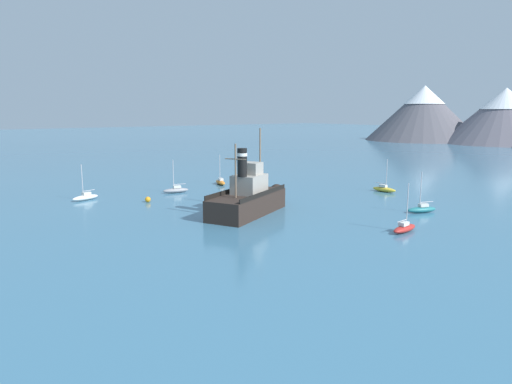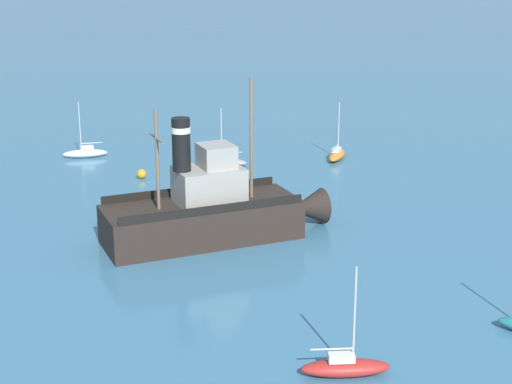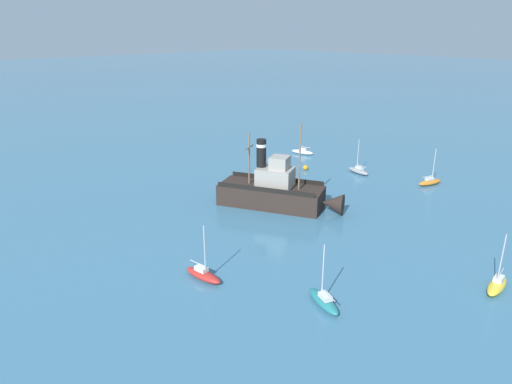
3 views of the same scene
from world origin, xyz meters
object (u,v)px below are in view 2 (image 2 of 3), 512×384
Objects in this scene: old_tugboat at (211,211)px; sailboat_grey at (225,161)px; sailboat_orange at (337,155)px; mooring_buoy at (142,174)px; sailboat_red at (345,366)px; sailboat_white at (85,153)px.

sailboat_grey is at bearing -178.40° from old_tugboat.
sailboat_orange is (-20.16, 9.00, -1.40)m from old_tugboat.
mooring_buoy is (6.66, -15.80, -0.05)m from sailboat_orange.
sailboat_red and sailboat_grey have the same top height.
old_tugboat is at bearing 1.60° from sailboat_grey.
sailboat_white and sailboat_grey have the same top height.
sailboat_red is at bearing 23.65° from old_tugboat.
sailboat_red and sailboat_orange have the same top height.
sailboat_white is at bearing -89.62° from sailboat_orange.
mooring_buoy is (-29.76, -13.92, -0.05)m from sailboat_red.
mooring_buoy is at bearing -154.94° from sailboat_red.
sailboat_red is 6.59× the size of mooring_buoy.
sailboat_grey is at bearing -167.35° from sailboat_red.
old_tugboat is 22.12m from sailboat_orange.
sailboat_orange is at bearing 90.38° from sailboat_white.
sailboat_grey is at bearing -75.17° from sailboat_orange.
sailboat_red is 34.75m from sailboat_grey.
sailboat_red and sailboat_white have the same top height.
sailboat_grey is 7.55m from mooring_buoy.
sailboat_grey is 1.00× the size of sailboat_orange.
sailboat_red is at bearing -2.95° from sailboat_orange.
sailboat_white is 1.00× the size of sailboat_orange.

